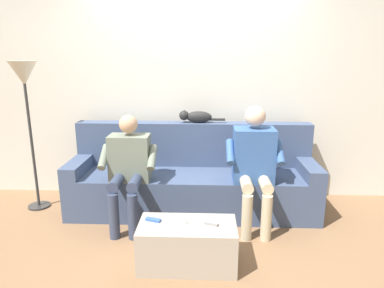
% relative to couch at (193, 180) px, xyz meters
% --- Properties ---
extents(ground_plane, '(8.00, 8.00, 0.00)m').
position_rel_couch_xyz_m(ground_plane, '(0.00, 0.75, -0.33)').
color(ground_plane, '#846042').
extents(back_wall, '(5.24, 0.06, 2.61)m').
position_rel_couch_xyz_m(back_wall, '(0.00, -0.48, 0.97)').
color(back_wall, beige).
rests_on(back_wall, ground).
extents(couch, '(2.65, 0.74, 0.94)m').
position_rel_couch_xyz_m(couch, '(0.00, 0.00, 0.00)').
color(couch, '#3D4C6B').
rests_on(couch, ground).
extents(coffee_table, '(0.79, 0.41, 0.36)m').
position_rel_couch_xyz_m(coffee_table, '(0.00, 1.09, -0.15)').
color(coffee_table, '#A89E8E').
rests_on(coffee_table, ground).
extents(person_left_seated, '(0.55, 0.58, 1.21)m').
position_rel_couch_xyz_m(person_left_seated, '(-0.62, 0.34, 0.36)').
color(person_left_seated, '#335693').
rests_on(person_left_seated, ground).
extents(person_right_seated, '(0.55, 0.55, 1.12)m').
position_rel_couch_xyz_m(person_right_seated, '(0.62, 0.38, 0.30)').
color(person_right_seated, slate).
rests_on(person_right_seated, ground).
extents(cat_on_backrest, '(0.52, 0.11, 0.14)m').
position_rel_couch_xyz_m(cat_on_backrest, '(-0.03, -0.22, 0.68)').
color(cat_on_backrest, black).
rests_on(cat_on_backrest, couch).
extents(remote_gray, '(0.12, 0.07, 0.02)m').
position_rel_couch_xyz_m(remote_gray, '(-0.19, 1.09, 0.05)').
color(remote_gray, gray).
rests_on(remote_gray, coffee_table).
extents(remote_white, '(0.08, 0.13, 0.02)m').
position_rel_couch_xyz_m(remote_white, '(0.04, 1.03, 0.04)').
color(remote_white, white).
rests_on(remote_white, coffee_table).
extents(remote_blue, '(0.13, 0.08, 0.02)m').
position_rel_couch_xyz_m(remote_blue, '(0.28, 1.04, 0.04)').
color(remote_blue, '#3860B7').
rests_on(remote_blue, coffee_table).
extents(floor_lamp, '(0.29, 0.29, 1.63)m').
position_rel_couch_xyz_m(floor_lamp, '(1.75, 0.04, 1.05)').
color(floor_lamp, '#2D2D2D').
rests_on(floor_lamp, ground).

